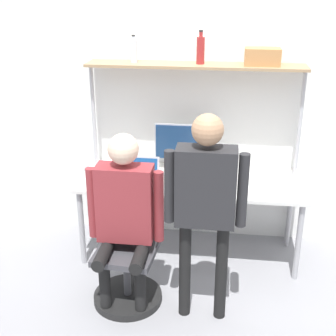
% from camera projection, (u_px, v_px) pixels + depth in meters
% --- Properties ---
extents(ground_plane, '(12.00, 12.00, 0.00)m').
position_uv_depth(ground_plane, '(186.00, 275.00, 4.19)').
color(ground_plane, gray).
extents(wall_back, '(8.00, 0.06, 2.70)m').
position_uv_depth(wall_back, '(196.00, 105.00, 4.44)').
color(wall_back, white).
rests_on(wall_back, ground_plane).
extents(desk, '(2.04, 0.77, 0.76)m').
position_uv_depth(desk, '(191.00, 186.00, 4.30)').
color(desk, silver).
rests_on(desk, ground_plane).
extents(shelf_unit, '(1.94, 0.31, 1.77)m').
position_uv_depth(shelf_unit, '(195.00, 88.00, 4.19)').
color(shelf_unit, '#997A56').
rests_on(shelf_unit, ground_plane).
extents(monitor, '(0.57, 0.24, 0.45)m').
position_uv_depth(monitor, '(185.00, 146.00, 4.38)').
color(monitor, '#B7B7BC').
rests_on(monitor, desk).
extents(laptop, '(0.29, 0.24, 0.24)m').
position_uv_depth(laptop, '(143.00, 177.00, 4.15)').
color(laptop, '#BCBCC1').
rests_on(laptop, desk).
extents(cell_phone, '(0.07, 0.15, 0.01)m').
position_uv_depth(cell_phone, '(172.00, 187.00, 4.11)').
color(cell_phone, '#264C8C').
rests_on(cell_phone, desk).
extents(office_chair, '(0.56, 0.56, 0.93)m').
position_uv_depth(office_chair, '(128.00, 267.00, 3.79)').
color(office_chair, black).
rests_on(office_chair, ground_plane).
extents(person_seated, '(0.60, 0.48, 1.43)m').
position_uv_depth(person_seated, '(124.00, 208.00, 3.54)').
color(person_seated, black).
rests_on(person_seated, ground_plane).
extents(person_standing, '(0.59, 0.22, 1.63)m').
position_uv_depth(person_standing, '(206.00, 194.00, 3.31)').
color(person_standing, black).
rests_on(person_standing, ground_plane).
extents(bottle_clear, '(0.06, 0.06, 0.24)m').
position_uv_depth(bottle_clear, '(134.00, 51.00, 4.13)').
color(bottle_clear, silver).
rests_on(bottle_clear, shelf_unit).
extents(bottle_red, '(0.07, 0.07, 0.29)m').
position_uv_depth(bottle_red, '(201.00, 50.00, 4.05)').
color(bottle_red, maroon).
rests_on(bottle_red, shelf_unit).
extents(storage_box, '(0.30, 0.18, 0.15)m').
position_uv_depth(storage_box, '(262.00, 57.00, 4.01)').
color(storage_box, '#B27A47').
rests_on(storage_box, shelf_unit).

